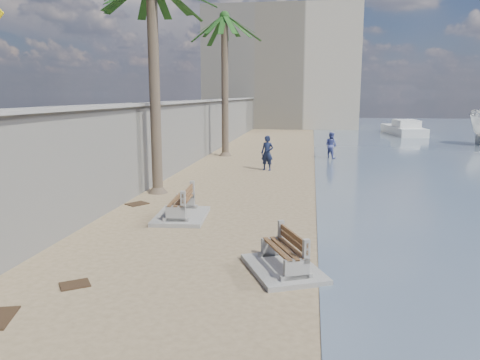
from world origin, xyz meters
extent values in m
plane|color=#8F7757|center=(0.00, 0.00, 0.00)|extent=(140.00, 140.00, 0.00)
cube|color=gray|center=(-5.20, 20.00, 1.75)|extent=(0.45, 70.00, 3.50)
cube|color=gray|center=(-5.20, 20.00, 3.55)|extent=(0.80, 70.00, 0.12)
cube|color=#B7AA93|center=(-2.00, 52.00, 7.00)|extent=(18.00, 12.00, 14.00)
cube|color=gray|center=(1.21, 2.28, 0.06)|extent=(2.16, 2.50, 0.11)
cube|color=gray|center=(-2.34, 6.43, 0.06)|extent=(1.77, 2.45, 0.13)
cylinder|color=brown|center=(-4.36, 10.12, 4.12)|extent=(0.42, 0.42, 8.23)
cylinder|color=brown|center=(-3.76, 22.07, 4.37)|extent=(0.44, 0.44, 8.75)
cylinder|color=#2D2D33|center=(-5.10, 12.00, 6.11)|extent=(0.12, 0.12, 5.00)
imported|color=#141B37|center=(-0.50, 16.54, 1.05)|extent=(0.88, 0.72, 2.10)
imported|color=#485096|center=(3.00, 21.83, 0.91)|extent=(1.11, 1.08, 1.82)
cube|color=#382616|center=(-3.07, 0.82, 0.01)|extent=(0.76, 0.73, 0.03)
cube|color=#382616|center=(-4.46, 8.07, 0.01)|extent=(0.88, 0.92, 0.03)
camera|label=1|loc=(1.75, -7.79, 3.94)|focal=35.00mm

